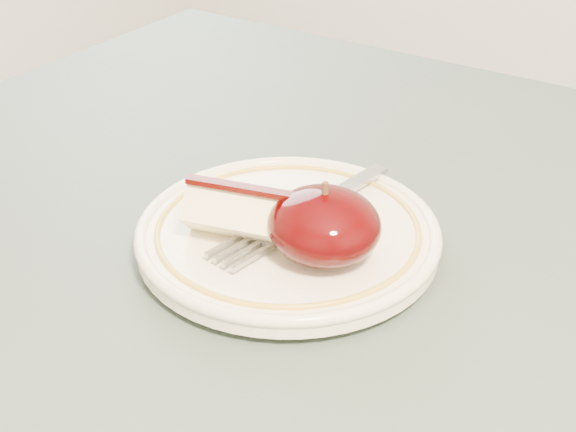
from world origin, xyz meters
The scene contains 5 objects.
table centered at (0.00, 0.00, 0.66)m, with size 0.90×0.90×0.75m.
plate centered at (-0.02, 0.04, 0.76)m, with size 0.21×0.21×0.02m.
apple_half centered at (0.01, 0.02, 0.79)m, with size 0.08×0.07×0.05m.
apple_wedge centered at (-0.04, 0.01, 0.79)m, with size 0.09×0.06×0.04m.
fork centered at (-0.02, 0.05, 0.77)m, with size 0.05×0.18×0.00m.
Camera 1 is at (0.23, -0.36, 1.06)m, focal length 50.00 mm.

